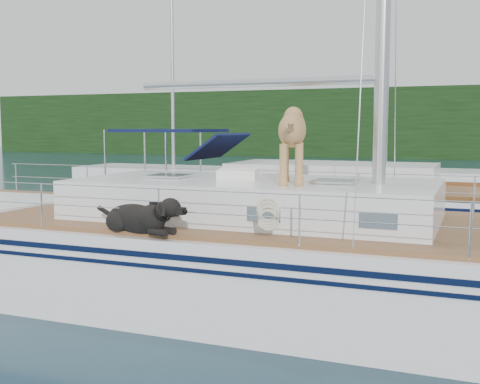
% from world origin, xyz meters
% --- Properties ---
extents(ground, '(120.00, 120.00, 0.00)m').
position_xyz_m(ground, '(0.00, 0.00, 0.00)').
color(ground, black).
rests_on(ground, ground).
extents(tree_line, '(90.00, 3.00, 6.00)m').
position_xyz_m(tree_line, '(0.00, 45.00, 3.00)').
color(tree_line, black).
rests_on(tree_line, ground).
extents(shore_bank, '(92.00, 1.00, 1.20)m').
position_xyz_m(shore_bank, '(0.00, 46.20, 0.60)').
color(shore_bank, '#595147').
rests_on(shore_bank, ground).
extents(main_sailboat, '(12.00, 3.93, 14.01)m').
position_xyz_m(main_sailboat, '(0.10, -0.01, 0.68)').
color(main_sailboat, white).
rests_on(main_sailboat, ground).
extents(neighbor_sailboat, '(11.00, 3.50, 13.30)m').
position_xyz_m(neighbor_sailboat, '(-0.51, 6.04, 0.63)').
color(neighbor_sailboat, white).
rests_on(neighbor_sailboat, ground).
extents(bg_boat_west, '(8.00, 3.00, 11.65)m').
position_xyz_m(bg_boat_west, '(-8.00, 14.00, 0.45)').
color(bg_boat_west, white).
rests_on(bg_boat_west, ground).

